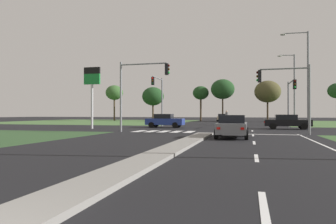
{
  "coord_description": "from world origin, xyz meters",
  "views": [
    {
      "loc": [
        3.27,
        -1.84,
        1.6
      ],
      "look_at": [
        -4.53,
        27.91,
        1.75
      ],
      "focal_mm": 33.36,
      "sensor_mm": 36.0,
      "label": 1
    }
  ],
  "objects_px": {
    "treeline_near": "(114,93)",
    "treeline_fifth": "(268,92)",
    "street_lamp_second": "(306,75)",
    "treeline_fourth": "(223,89)",
    "car_blue_near": "(165,121)",
    "pedestrian_at_median": "(227,116)",
    "treeline_third": "(201,93)",
    "traffic_signal_near_right": "(289,87)",
    "traffic_signal_near_left": "(138,84)",
    "car_grey_second": "(232,126)",
    "street_lamp_third": "(293,86)",
    "fuel_price_totem": "(92,84)",
    "traffic_signal_far_left": "(159,93)",
    "car_black_third": "(287,122)",
    "car_beige_fourth": "(222,117)",
    "traffic_signal_far_right": "(291,94)",
    "treeline_second": "(153,96)"
  },
  "relations": [
    {
      "from": "treeline_near",
      "to": "treeline_fourth",
      "type": "xyz_separation_m",
      "value": [
        23.61,
        0.84,
        0.38
      ]
    },
    {
      "from": "car_grey_second",
      "to": "pedestrian_at_median",
      "type": "relative_size",
      "value": 2.32
    },
    {
      "from": "street_lamp_second",
      "to": "treeline_third",
      "type": "relative_size",
      "value": 1.32
    },
    {
      "from": "traffic_signal_near_left",
      "to": "treeline_near",
      "type": "bearing_deg",
      "value": 117.09
    },
    {
      "from": "car_blue_near",
      "to": "treeline_third",
      "type": "relative_size",
      "value": 0.58
    },
    {
      "from": "street_lamp_third",
      "to": "treeline_fifth",
      "type": "distance_m",
      "value": 21.89
    },
    {
      "from": "street_lamp_third",
      "to": "pedestrian_at_median",
      "type": "relative_size",
      "value": 4.88
    },
    {
      "from": "traffic_signal_near_right",
      "to": "street_lamp_third",
      "type": "bearing_deg",
      "value": 81.95
    },
    {
      "from": "treeline_fourth",
      "to": "treeline_fifth",
      "type": "distance_m",
      "value": 8.82
    },
    {
      "from": "traffic_signal_far_left",
      "to": "treeline_fourth",
      "type": "distance_m",
      "value": 28.09
    },
    {
      "from": "traffic_signal_far_right",
      "to": "treeline_near",
      "type": "height_order",
      "value": "treeline_near"
    },
    {
      "from": "car_blue_near",
      "to": "traffic_signal_near_right",
      "type": "xyz_separation_m",
      "value": [
        12.21,
        -8.83,
        2.81
      ]
    },
    {
      "from": "street_lamp_third",
      "to": "traffic_signal_near_right",
      "type": "bearing_deg",
      "value": -98.05
    },
    {
      "from": "traffic_signal_near_right",
      "to": "traffic_signal_far_right",
      "type": "bearing_deg",
      "value": 82.63
    },
    {
      "from": "treeline_near",
      "to": "treeline_fifth",
      "type": "bearing_deg",
      "value": 2.21
    },
    {
      "from": "car_beige_fourth",
      "to": "treeline_third",
      "type": "distance_m",
      "value": 6.83
    },
    {
      "from": "street_lamp_second",
      "to": "treeline_fourth",
      "type": "height_order",
      "value": "street_lamp_second"
    },
    {
      "from": "car_black_third",
      "to": "treeline_near",
      "type": "distance_m",
      "value": 44.41
    },
    {
      "from": "car_black_third",
      "to": "traffic_signal_far_right",
      "type": "height_order",
      "value": "traffic_signal_far_right"
    },
    {
      "from": "street_lamp_second",
      "to": "pedestrian_at_median",
      "type": "bearing_deg",
      "value": 125.94
    },
    {
      "from": "street_lamp_second",
      "to": "treeline_second",
      "type": "relative_size",
      "value": 1.3
    },
    {
      "from": "pedestrian_at_median",
      "to": "traffic_signal_near_right",
      "type": "bearing_deg",
      "value": -83.08
    },
    {
      "from": "fuel_price_totem",
      "to": "street_lamp_second",
      "type": "bearing_deg",
      "value": 9.32
    },
    {
      "from": "traffic_signal_far_right",
      "to": "traffic_signal_near_left",
      "type": "height_order",
      "value": "traffic_signal_near_left"
    },
    {
      "from": "car_beige_fourth",
      "to": "treeline_fourth",
      "type": "relative_size",
      "value": 0.51
    },
    {
      "from": "pedestrian_at_median",
      "to": "treeline_fifth",
      "type": "relative_size",
      "value": 0.23
    },
    {
      "from": "traffic_signal_near_right",
      "to": "treeline_second",
      "type": "bearing_deg",
      "value": 120.1
    },
    {
      "from": "car_blue_near",
      "to": "treeline_fifth",
      "type": "height_order",
      "value": "treeline_fifth"
    },
    {
      "from": "car_grey_second",
      "to": "traffic_signal_near_left",
      "type": "xyz_separation_m",
      "value": [
        -8.23,
        4.36,
        3.39
      ]
    },
    {
      "from": "traffic_signal_near_right",
      "to": "treeline_third",
      "type": "xyz_separation_m",
      "value": [
        -12.89,
        40.14,
        2.28
      ]
    },
    {
      "from": "pedestrian_at_median",
      "to": "car_blue_near",
      "type": "bearing_deg",
      "value": -129.16
    },
    {
      "from": "car_grey_second",
      "to": "treeline_fourth",
      "type": "xyz_separation_m",
      "value": [
        -4.23,
        43.55,
        5.79
      ]
    },
    {
      "from": "traffic_signal_near_right",
      "to": "street_lamp_second",
      "type": "bearing_deg",
      "value": 72.97
    },
    {
      "from": "street_lamp_third",
      "to": "treeline_near",
      "type": "xyz_separation_m",
      "value": [
        -34.37,
        20.54,
        1.02
      ]
    },
    {
      "from": "street_lamp_second",
      "to": "treeline_near",
      "type": "relative_size",
      "value": 1.24
    },
    {
      "from": "treeline_near",
      "to": "treeline_fourth",
      "type": "relative_size",
      "value": 0.91
    },
    {
      "from": "traffic_signal_near_right",
      "to": "treeline_fifth",
      "type": "height_order",
      "value": "treeline_fifth"
    },
    {
      "from": "car_grey_second",
      "to": "fuel_price_totem",
      "type": "xyz_separation_m",
      "value": [
        -15.0,
        8.9,
        3.98
      ]
    },
    {
      "from": "pedestrian_at_median",
      "to": "treeline_fourth",
      "type": "xyz_separation_m",
      "value": [
        -2.15,
        19.32,
        5.26
      ]
    },
    {
      "from": "traffic_signal_far_left",
      "to": "treeline_near",
      "type": "xyz_separation_m",
      "value": [
        -18.08,
        26.59,
        1.99
      ]
    },
    {
      "from": "street_lamp_third",
      "to": "treeline_fourth",
      "type": "xyz_separation_m",
      "value": [
        -10.76,
        21.38,
        1.4
      ]
    },
    {
      "from": "car_blue_near",
      "to": "street_lamp_third",
      "type": "distance_m",
      "value": 17.79
    },
    {
      "from": "car_grey_second",
      "to": "car_beige_fourth",
      "type": "bearing_deg",
      "value": 95.67
    },
    {
      "from": "car_black_third",
      "to": "traffic_signal_far_right",
      "type": "bearing_deg",
      "value": 164.95
    },
    {
      "from": "car_blue_near",
      "to": "treeline_fourth",
      "type": "height_order",
      "value": "treeline_fourth"
    },
    {
      "from": "car_black_third",
      "to": "street_lamp_second",
      "type": "distance_m",
      "value": 5.02
    },
    {
      "from": "pedestrian_at_median",
      "to": "fuel_price_totem",
      "type": "height_order",
      "value": "fuel_price_totem"
    },
    {
      "from": "car_beige_fourth",
      "to": "pedestrian_at_median",
      "type": "xyz_separation_m",
      "value": [
        2.3,
        -19.86,
        0.52
      ]
    },
    {
      "from": "car_blue_near",
      "to": "traffic_signal_near_right",
      "type": "distance_m",
      "value": 15.33
    },
    {
      "from": "traffic_signal_near_left",
      "to": "treeline_fourth",
      "type": "relative_size",
      "value": 0.71
    }
  ]
}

